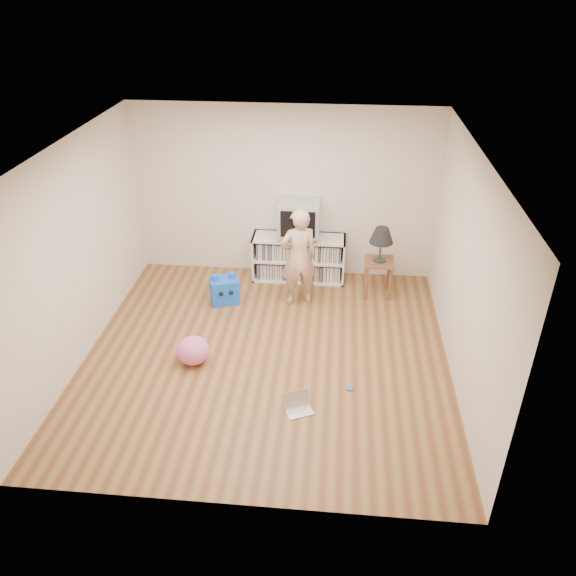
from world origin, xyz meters
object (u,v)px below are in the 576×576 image
Objects in this scene: laptop at (298,405)px; plush_blue at (225,290)px; dvd_deck at (299,235)px; person at (299,257)px; table_lamp at (382,236)px; crt_tv at (299,217)px; media_unit at (299,257)px; plush_pink at (193,350)px; side_table at (379,269)px.

plush_blue reaches higher than laptop.
dvd_deck is at bearing 70.29° from laptop.
person reaches higher than dvd_deck.
table_lamp is 2.90m from laptop.
dvd_deck is 1.26m from table_lamp.
crt_tv reaches higher than plush_blue.
media_unit is 2.97× the size of plush_blue.
plush_blue is (-1.01, -0.79, -0.83)m from crt_tv.
crt_tv reaches higher than dvd_deck.
dvd_deck is 1.25× the size of laptop.
dvd_deck is at bearing 63.46° from plush_pink.
plush_pink is at bearing -116.57° from crt_tv.
table_lamp is 2.36m from plush_blue.
laptop is (-0.97, -2.59, -0.89)m from table_lamp.
plush_blue reaches higher than plush_pink.
media_unit is at bearing 162.07° from side_table.
plush_pink is at bearing 127.79° from laptop.
laptop is 0.89× the size of plush_pink.
crt_tv is at bearing -90.00° from dvd_deck.
plush_blue is (-1.01, -0.80, -0.54)m from dvd_deck.
dvd_deck is 1.11× the size of plush_pink.
table_lamp is 1.27× the size of plush_pink.
crt_tv is 2.64m from plush_pink.
media_unit is at bearing 162.07° from table_lamp.
laptop is at bearing -85.65° from dvd_deck.
side_table is (1.19, -0.37, -0.32)m from dvd_deck.
laptop is (0.23, -2.95, -0.97)m from crt_tv.
person is 3.06× the size of plush_blue.
laptop is (-0.97, -2.59, -0.36)m from side_table.
crt_tv is 0.77m from person.
person reaches higher than plush_blue.
plush_pink is at bearing -141.03° from table_lamp.
dvd_deck is 0.71m from person.
person is 2.35m from laptop.
media_unit is 2.72× the size of table_lamp.
side_table reaches higher than laptop.
plush_blue is at bearing -169.03° from table_lamp.
side_table is 2.98m from plush_pink.
table_lamp is at bearing -8.60° from plush_blue.
side_table reaches higher than plush_pink.
person is at bearing -85.88° from crt_tv.
table_lamp is 1.09× the size of plush_blue.
dvd_deck is at bearing 162.75° from side_table.
person is at bearing -14.94° from plush_blue.
side_table is (1.19, -0.37, -0.60)m from crt_tv.
plush_blue is (-1.01, -0.81, -0.16)m from media_unit.
crt_tv is 3.11m from laptop.
plush_pink reaches higher than laptop.
plush_blue is (-1.06, -0.09, -0.53)m from person.
crt_tv reaches higher than laptop.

